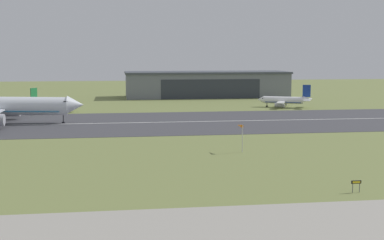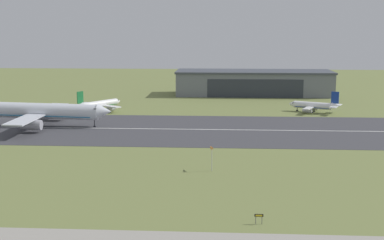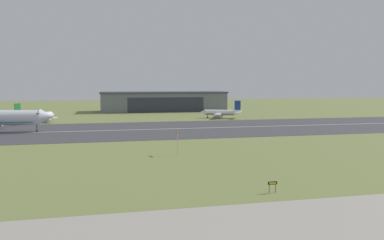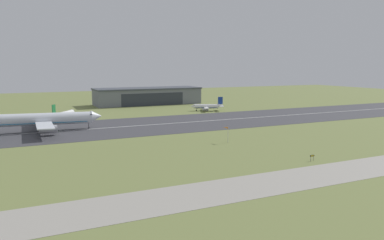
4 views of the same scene
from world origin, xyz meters
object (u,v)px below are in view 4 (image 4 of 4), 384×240
(airplane_parked_west, at_px, (64,114))
(airplane_parked_centre, at_px, (207,107))
(airplane_landing, at_px, (40,120))
(runway_sign, at_px, (312,156))
(windsock_pole, at_px, (226,128))

(airplane_parked_west, bearing_deg, airplane_parked_centre, 1.03)
(airplane_landing, distance_m, runway_sign, 108.52)
(airplane_landing, distance_m, windsock_pole, 77.70)
(airplane_parked_west, height_order, windsock_pole, airplane_parked_west)
(runway_sign, bearing_deg, airplane_parked_west, 114.80)
(airplane_parked_west, xyz_separation_m, runway_sign, (54.74, -118.49, -1.28))
(airplane_landing, height_order, runway_sign, airplane_landing)
(airplane_parked_west, bearing_deg, windsock_pole, -61.50)
(airplane_landing, distance_m, airplane_parked_west, 36.46)
(windsock_pole, bearing_deg, airplane_parked_west, 118.50)
(airplane_landing, height_order, airplane_parked_west, airplane_landing)
(airplane_parked_west, relative_size, runway_sign, 12.75)
(airplane_parked_west, distance_m, windsock_pole, 96.14)
(airplane_landing, bearing_deg, airplane_parked_west, 68.80)
(airplane_parked_centre, distance_m, windsock_pole, 93.64)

